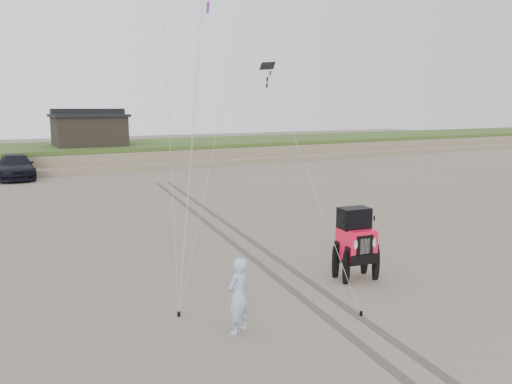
{
  "coord_description": "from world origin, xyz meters",
  "views": [
    {
      "loc": [
        -6.97,
        -10.45,
        5.24
      ],
      "look_at": [
        0.53,
        3.0,
        2.6
      ],
      "focal_mm": 35.0,
      "sensor_mm": 36.0,
      "label": 1
    }
  ],
  "objects_px": {
    "man": "(239,295)",
    "jeep": "(356,251)",
    "truck_c": "(16,167)",
    "cabin": "(89,129)"
  },
  "relations": [
    {
      "from": "truck_c",
      "to": "man",
      "type": "height_order",
      "value": "man"
    },
    {
      "from": "truck_c",
      "to": "jeep",
      "type": "height_order",
      "value": "jeep"
    },
    {
      "from": "truck_c",
      "to": "jeep",
      "type": "relative_size",
      "value": 1.28
    },
    {
      "from": "cabin",
      "to": "truck_c",
      "type": "xyz_separation_m",
      "value": [
        -6.68,
        -6.95,
        -2.36
      ]
    },
    {
      "from": "truck_c",
      "to": "jeep",
      "type": "xyz_separation_m",
      "value": [
        7.55,
        -29.14,
        0.0
      ]
    },
    {
      "from": "cabin",
      "to": "jeep",
      "type": "xyz_separation_m",
      "value": [
        0.86,
        -36.09,
        -2.36
      ]
    },
    {
      "from": "man",
      "to": "jeep",
      "type": "bearing_deg",
      "value": 173.7
    },
    {
      "from": "jeep",
      "to": "man",
      "type": "distance_m",
      "value": 5.07
    },
    {
      "from": "cabin",
      "to": "man",
      "type": "relative_size",
      "value": 3.52
    },
    {
      "from": "jeep",
      "to": "man",
      "type": "bearing_deg",
      "value": -154.03
    }
  ]
}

